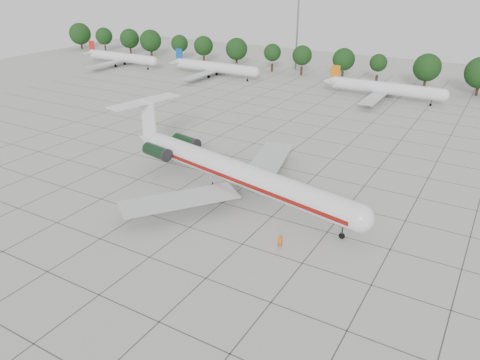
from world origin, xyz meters
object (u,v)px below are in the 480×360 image
at_px(ground_crew, 280,242).
at_px(bg_airliner_c, 385,88).
at_px(bg_airliner_b, 215,67).
at_px(bg_airliner_a, 121,57).
at_px(main_airliner, 229,169).
at_px(floodlight_mast, 298,24).

bearing_deg(ground_crew, bg_airliner_c, -120.55).
xyz_separation_m(ground_crew, bg_airliner_b, (-58.80, 75.44, 1.97)).
bearing_deg(bg_airliner_b, bg_airliner_c, -0.44).
bearing_deg(bg_airliner_a, main_airliner, -37.88).
height_order(main_airliner, floodlight_mast, floodlight_mast).
relative_size(main_airliner, bg_airliner_b, 1.59).
bearing_deg(main_airliner, ground_crew, -24.71).
height_order(bg_airliner_a, bg_airliner_b, same).
height_order(ground_crew, floodlight_mast, floodlight_mast).
height_order(main_airliner, bg_airliner_a, main_airliner).
height_order(main_airliner, bg_airliner_c, main_airliner).
relative_size(main_airliner, bg_airliner_a, 1.59).
xyz_separation_m(bg_airliner_b, floodlight_mast, (16.44, 23.03, 11.37)).
bearing_deg(bg_airliner_c, ground_crew, -84.41).
xyz_separation_m(ground_crew, bg_airliner_c, (-7.35, 75.05, 1.97)).
height_order(bg_airliner_b, bg_airliner_c, same).
height_order(bg_airliner_a, floodlight_mast, floodlight_mast).
distance_m(main_airliner, floodlight_mast, 93.70).
bearing_deg(bg_airliner_c, bg_airliner_a, -179.03).
xyz_separation_m(main_airliner, bg_airliner_c, (6.03, 65.07, -0.85)).
bearing_deg(bg_airliner_c, main_airliner, -95.30).
bearing_deg(main_airliner, bg_airliner_b, 136.76).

